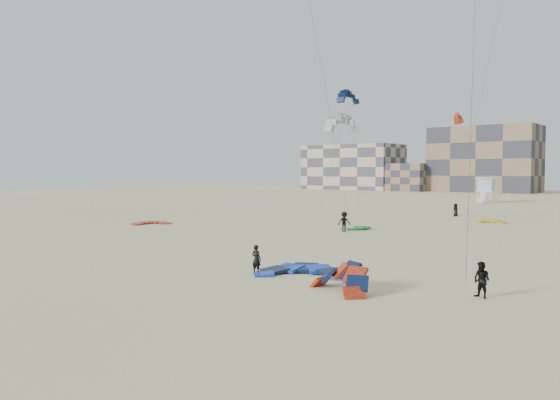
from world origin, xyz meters
The scene contains 17 objects.
ground centered at (0.00, 0.00, 0.00)m, with size 320.00×320.00×0.00m, color beige.
kite_ground_blue centered at (3.67, 4.48, 0.00)m, with size 4.72×4.91×0.76m, color blue, non-canonical shape.
kite_ground_orange centered at (7.58, 2.30, 0.00)m, with size 3.38×2.78×2.07m, color #F43D15, non-canonical shape.
kite_ground_red centered at (-26.14, 17.31, 0.00)m, with size 3.70×3.92×0.45m, color #B4391B, non-canonical shape.
kite_ground_green centered at (-6.50, 27.10, 0.00)m, with size 3.26×3.45×0.43m, color #1B9228, non-canonical shape.
kite_ground_yellow centered at (1.72, 41.97, 0.00)m, with size 3.03×3.16×0.62m, color #CFBD08, non-canonical shape.
kitesurfer_main centered at (1.51, 3.13, 0.81)m, with size 0.59×0.39×1.62m, color black.
kitesurfer_b centered at (13.21, 5.12, 0.82)m, with size 0.80×0.62×1.64m, color black.
kitesurfer_c centered at (-6.06, 24.13, 0.94)m, with size 1.22×0.70×1.89m, color black.
kitesurfer_e centered at (-4.60, 47.98, 0.82)m, with size 0.80×0.52×1.64m, color black.
kite_fly_grey centered at (-9.83, 29.58, 10.51)m, with size 5.60×4.99×10.81m.
kite_fly_navy centered at (-22.33, 50.69, 16.58)m, with size 7.09×6.61×17.06m.
kite_fly_red centered at (-9.37, 60.76, 13.41)m, with size 9.47×5.94×13.58m.
lifeguard_tower_far centered at (-12.19, 82.05, 2.23)m, with size 3.49×6.31×4.49m.
condo_west_a centered at (-70.00, 130.00, 7.00)m, with size 30.00×15.00×14.00m, color #C3A88F.
condo_west_b centered at (-30.00, 134.00, 9.00)m, with size 28.00×14.00×18.00m, color #876A51.
condo_fill_left centered at (-50.00, 128.00, 4.00)m, with size 12.00×10.00×8.00m, color #876A51.
Camera 1 is at (21.42, -19.32, 5.67)m, focal length 35.00 mm.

